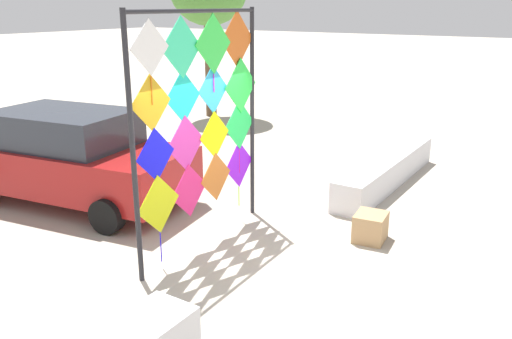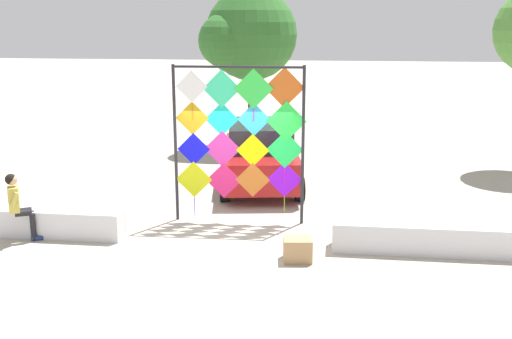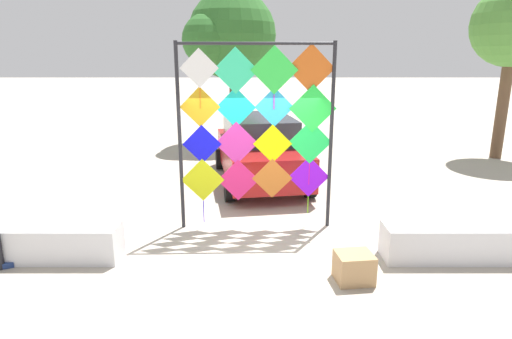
% 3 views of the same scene
% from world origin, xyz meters
% --- Properties ---
extents(ground, '(120.00, 120.00, 0.00)m').
position_xyz_m(ground, '(0.00, 0.00, 0.00)').
color(ground, '#ADA393').
extents(plaza_ledge_left, '(4.24, 0.60, 0.58)m').
position_xyz_m(plaza_ledge_left, '(-4.28, -0.54, 0.29)').
color(plaza_ledge_left, silver).
rests_on(plaza_ledge_left, ground).
extents(plaza_ledge_right, '(4.24, 0.60, 0.58)m').
position_xyz_m(plaza_ledge_right, '(4.28, -0.54, 0.29)').
color(plaza_ledge_right, silver).
rests_on(plaza_ledge_right, ground).
extents(kite_display_rack, '(2.94, 0.15, 3.51)m').
position_xyz_m(kite_display_rack, '(0.10, 0.88, 2.04)').
color(kite_display_rack, '#232328').
rests_on(kite_display_rack, ground).
extents(seated_vendor, '(0.69, 0.61, 1.43)m').
position_xyz_m(seated_vendor, '(-4.19, -0.93, 0.83)').
color(seated_vendor, black).
rests_on(seated_vendor, ground).
extents(parked_car, '(2.64, 4.64, 1.71)m').
position_xyz_m(parked_car, '(0.17, 4.06, 0.87)').
color(parked_car, maroon).
rests_on(parked_car, ground).
extents(cardboard_box_large, '(0.58, 0.52, 0.44)m').
position_xyz_m(cardboard_box_large, '(1.52, -1.27, 0.22)').
color(cardboard_box_large, tan).
rests_on(cardboard_box_large, ground).
extents(tree_palm_like, '(3.31, 3.27, 5.57)m').
position_xyz_m(tree_palm_like, '(-0.98, 9.26, 3.88)').
color(tree_palm_like, brown).
rests_on(tree_palm_like, ground).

